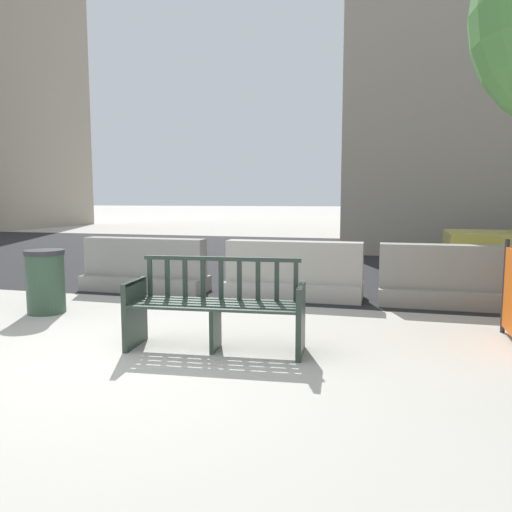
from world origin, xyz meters
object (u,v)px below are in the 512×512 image
object	(u,v)px
jersey_barrier_centre	(293,275)
jersey_barrier_right	(455,282)
street_bench	(216,309)
jersey_barrier_left	(145,269)
trash_bin	(46,281)

from	to	relation	value
jersey_barrier_centre	jersey_barrier_right	xyz separation A→B (m)	(2.22, -0.01, 0.00)
street_bench	jersey_barrier_left	world-z (taller)	street_bench
jersey_barrier_centre	trash_bin	bearing A→B (deg)	-148.12
jersey_barrier_left	jersey_barrier_right	xyz separation A→B (m)	(4.61, 0.04, 0.00)
jersey_barrier_right	trash_bin	world-z (taller)	jersey_barrier_right
jersey_barrier_left	jersey_barrier_right	world-z (taller)	same
street_bench	trash_bin	xyz separation A→B (m)	(-2.63, 0.91, 0.01)
street_bench	jersey_barrier_centre	xyz separation A→B (m)	(0.24, 2.70, -0.06)
street_bench	jersey_barrier_right	bearing A→B (deg)	47.51
street_bench	jersey_barrier_right	world-z (taller)	street_bench
trash_bin	street_bench	bearing A→B (deg)	-19.12
street_bench	trash_bin	distance (m)	2.78
jersey_barrier_centre	jersey_barrier_right	distance (m)	2.22
jersey_barrier_right	trash_bin	distance (m)	5.40
jersey_barrier_centre	trash_bin	world-z (taller)	jersey_barrier_centre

